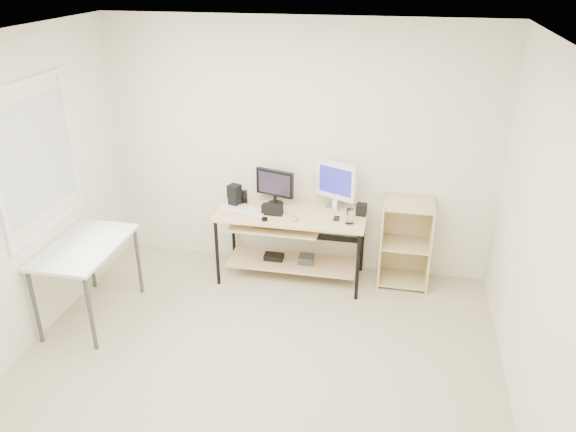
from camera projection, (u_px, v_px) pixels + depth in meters
The scene contains 16 objects.
room at pixel (229, 231), 3.99m from camera, with size 4.01×4.01×2.62m.
desk at pixel (289, 231), 5.73m from camera, with size 1.50×0.65×0.75m.
side_table at pixel (85, 253), 5.03m from camera, with size 0.60×1.00×0.75m.
shelf_unit at pixel (405, 242), 5.70m from camera, with size 0.50×0.40×0.90m.
black_monitor at pixel (275, 185), 5.72m from camera, with size 0.41×0.17×0.38m.
white_imac at pixel (335, 182), 5.62m from camera, with size 0.44×0.23×0.49m.
keyboard at pixel (244, 209), 5.69m from camera, with size 0.49×0.14×0.02m, color white.
mouse at pixel (295, 218), 5.47m from camera, with size 0.06×0.10×0.03m, color #B1B1B6.
center_speaker at pixel (272, 209), 5.57m from camera, with size 0.21×0.09×0.10m, color black.
speaker_left at pixel (234, 195), 5.74m from camera, with size 0.14×0.14×0.22m.
speaker_right at pixel (361, 209), 5.56m from camera, with size 0.10×0.10×0.12m, color black.
audio_controller at pixel (244, 196), 5.83m from camera, with size 0.07×0.04×0.14m, color black.
volume_puck at pixel (265, 219), 5.46m from camera, with size 0.06×0.06×0.03m, color black.
smartphone at pixel (336, 218), 5.49m from camera, with size 0.06×0.10×0.01m, color black.
coaster at pixel (349, 223), 5.40m from camera, with size 0.09×0.09×0.01m, color #956943.
drinking_glass at pixel (350, 216), 5.36m from camera, with size 0.07×0.07×0.15m, color white.
Camera 1 is at (0.99, -3.37, 3.10)m, focal length 35.00 mm.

